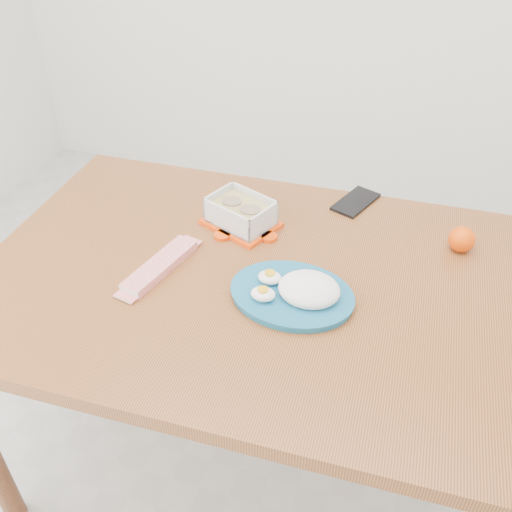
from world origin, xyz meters
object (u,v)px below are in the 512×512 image
(dining_table, at_px, (256,301))
(food_container, at_px, (241,213))
(orange_fruit, at_px, (462,239))
(rice_plate, at_px, (297,291))
(smartphone, at_px, (356,202))

(dining_table, xyz_separation_m, food_container, (-0.10, 0.19, 0.12))
(orange_fruit, relative_size, rice_plate, 0.22)
(orange_fruit, bearing_deg, dining_table, -151.42)
(food_container, distance_m, rice_plate, 0.33)
(dining_table, height_order, rice_plate, rice_plate)
(food_container, xyz_separation_m, rice_plate, (0.22, -0.25, -0.01))
(dining_table, height_order, food_container, food_container)
(dining_table, distance_m, rice_plate, 0.17)
(smartphone, bearing_deg, rice_plate, -76.08)
(orange_fruit, bearing_deg, food_container, -173.79)
(orange_fruit, xyz_separation_m, smartphone, (-0.29, 0.14, -0.03))
(rice_plate, distance_m, smartphone, 0.46)
(dining_table, xyz_separation_m, orange_fruit, (0.47, 0.26, 0.12))
(dining_table, height_order, smartphone, smartphone)
(dining_table, distance_m, food_container, 0.25)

